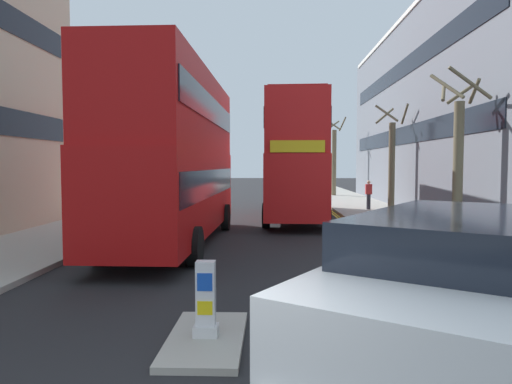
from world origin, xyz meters
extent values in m
cube|color=#ADA89E|center=(6.50, 16.00, 0.07)|extent=(4.00, 80.00, 0.14)
cube|color=#ADA89E|center=(-6.50, 16.00, 0.07)|extent=(4.00, 80.00, 0.14)
cube|color=yellow|center=(4.40, 14.00, 0.00)|extent=(0.10, 56.00, 0.01)
cube|color=yellow|center=(4.24, 14.00, 0.00)|extent=(0.10, 56.00, 0.01)
cube|color=#ADA89E|center=(0.00, 3.75, 0.05)|extent=(1.10, 2.20, 0.10)
cube|color=silver|center=(0.00, 3.75, 0.18)|extent=(0.36, 0.28, 0.16)
cube|color=white|center=(0.00, 3.75, 0.73)|extent=(0.28, 0.20, 0.95)
cube|color=blue|center=(0.00, 3.64, 0.92)|extent=(0.22, 0.01, 0.26)
cube|color=yellow|center=(0.00, 3.64, 0.54)|extent=(0.22, 0.01, 0.20)
cube|color=#B20F0F|center=(-2.18, 12.21, 1.74)|extent=(2.70, 10.84, 2.60)
cube|color=#B20F0F|center=(-2.18, 12.21, 4.29)|extent=(2.64, 10.63, 2.50)
cube|color=black|center=(-2.18, 12.21, 2.04)|extent=(2.72, 10.41, 0.84)
cube|color=black|center=(-2.18, 12.21, 4.39)|extent=(2.70, 10.20, 0.80)
cube|color=yellow|center=(-2.08, 17.59, 3.29)|extent=(2.00, 0.10, 0.44)
cube|color=maroon|center=(-2.18, 12.21, 5.59)|extent=(2.43, 9.76, 0.10)
cylinder|color=black|center=(-3.37, 15.58, 0.52)|extent=(0.32, 1.05, 1.04)
cylinder|color=black|center=(-0.87, 15.54, 0.52)|extent=(0.32, 1.05, 1.04)
cylinder|color=black|center=(-3.49, 8.89, 0.52)|extent=(0.32, 1.05, 1.04)
cylinder|color=black|center=(-0.99, 8.84, 0.52)|extent=(0.32, 1.05, 1.04)
cube|color=red|center=(2.14, 19.53, 1.74)|extent=(2.96, 10.90, 2.60)
cube|color=red|center=(2.14, 19.53, 4.29)|extent=(2.90, 10.68, 2.50)
cube|color=black|center=(2.14, 19.53, 2.04)|extent=(2.97, 10.47, 0.84)
cube|color=black|center=(2.14, 19.53, 4.39)|extent=(2.95, 10.25, 0.80)
cube|color=yellow|center=(1.91, 14.15, 3.29)|extent=(2.00, 0.15, 0.44)
cube|color=maroon|center=(2.14, 19.53, 5.59)|extent=(2.66, 9.81, 0.10)
cylinder|color=black|center=(3.25, 16.13, 0.52)|extent=(0.34, 1.05, 1.04)
cylinder|color=black|center=(0.75, 16.24, 0.52)|extent=(0.34, 1.05, 1.04)
cylinder|color=black|center=(3.53, 22.82, 0.52)|extent=(0.34, 1.05, 1.04)
cylinder|color=black|center=(1.03, 22.93, 0.52)|extent=(0.34, 1.05, 1.04)
cube|color=white|center=(2.85, 1.79, 0.94)|extent=(4.08, 5.00, 1.50)
cube|color=black|center=(2.93, 1.91, 1.74)|extent=(3.06, 3.50, 0.76)
cube|color=orange|center=(2.85, 1.79, 0.99)|extent=(3.90, 4.69, 0.10)
cylinder|color=black|center=(2.85, 3.50, 0.34)|extent=(0.54, 0.69, 0.68)
cylinder|color=#2D2D38|center=(6.38, 23.04, 0.56)|extent=(0.22, 0.22, 0.85)
cube|color=red|center=(6.38, 23.04, 1.27)|extent=(0.34, 0.22, 0.56)
sphere|color=beige|center=(6.38, 23.04, 1.66)|extent=(0.20, 0.20, 0.20)
cylinder|color=#6B6047|center=(7.37, 13.25, 2.46)|extent=(0.34, 0.34, 4.63)
cylinder|color=#6B6047|center=(7.83, 13.20, 5.10)|extent=(0.23, 1.00, 0.74)
cylinder|color=#6B6047|center=(7.54, 13.65, 5.07)|extent=(0.89, 0.48, 0.69)
cylinder|color=#6B6047|center=(6.89, 13.44, 5.13)|extent=(0.51, 1.05, 0.81)
cylinder|color=#6B6047|center=(6.80, 12.91, 5.24)|extent=(0.81, 1.24, 1.01)
cylinder|color=#6B6047|center=(7.41, 12.54, 5.28)|extent=(1.49, 0.20, 1.09)
cylinder|color=#6B6047|center=(7.42, 22.27, 2.50)|extent=(0.34, 0.34, 4.73)
cylinder|color=#6B6047|center=(8.06, 22.24, 5.31)|extent=(0.18, 1.33, 0.98)
cylinder|color=#6B6047|center=(7.13, 22.79, 5.28)|extent=(1.14, 0.70, 0.92)
cylinder|color=#6B6047|center=(6.99, 21.79, 5.32)|extent=(1.07, 0.99, 0.99)
cylinder|color=#6B6047|center=(6.08, 35.27, 2.80)|extent=(0.37, 0.37, 5.31)
cylinder|color=#6B6047|center=(6.76, 35.41, 5.94)|extent=(0.41, 1.43, 1.06)
cylinder|color=#6B6047|center=(6.00, 35.82, 5.84)|extent=(1.17, 0.30, 0.86)
cylinder|color=#6B6047|center=(5.58, 35.28, 5.80)|extent=(0.14, 1.06, 0.79)
cylinder|color=#6B6047|center=(5.98, 34.79, 5.80)|extent=(1.04, 0.33, 0.78)
cube|color=slate|center=(13.50, 24.67, 5.65)|extent=(10.00, 28.00, 11.29)
cube|color=black|center=(8.48, 24.67, 8.13)|extent=(0.04, 24.64, 1.00)
cube|color=black|center=(8.48, 24.67, 4.29)|extent=(0.04, 24.64, 1.00)
cube|color=silver|center=(8.48, 24.67, 11.04)|extent=(0.12, 26.60, 0.24)
camera|label=1|loc=(0.96, -2.94, 2.61)|focal=32.66mm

